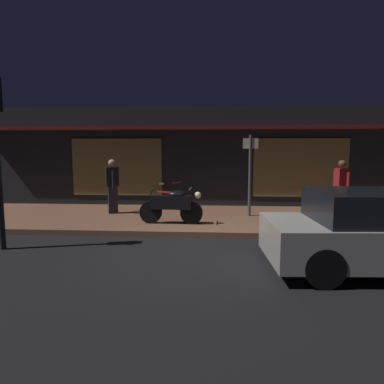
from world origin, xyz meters
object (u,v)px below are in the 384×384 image
object	(u,v)px
motorcycle	(172,205)
person_photographer	(113,185)
bicycle_parked	(168,198)
sign_post	(250,170)
parked_car_far	(383,232)
person_bystander	(341,187)

from	to	relation	value
motorcycle	person_photographer	bearing A→B (deg)	145.17
bicycle_parked	sign_post	bearing A→B (deg)	-22.66
motorcycle	person_photographer	world-z (taller)	person_photographer
motorcycle	parked_car_far	distance (m)	5.03
motorcycle	parked_car_far	size ratio (longest dim) A/B	0.41
motorcycle	bicycle_parked	distance (m)	2.41
person_photographer	sign_post	distance (m)	4.22
person_bystander	parked_car_far	xyz separation A→B (m)	(-0.74, -4.24, -0.32)
motorcycle	person_photographer	xyz separation A→B (m)	(-2.03, 1.41, 0.38)
person_photographer	sign_post	xyz separation A→B (m)	(4.19, -0.14, 0.48)
sign_post	parked_car_far	bearing A→B (deg)	-65.61
motorcycle	parked_car_far	bearing A→B (deg)	-35.89
person_photographer	parked_car_far	distance (m)	7.51
motorcycle	sign_post	distance (m)	2.65
motorcycle	person_bystander	size ratio (longest dim) A/B	1.02
bicycle_parked	sign_post	world-z (taller)	sign_post
motorcycle	bicycle_parked	xyz separation A→B (m)	(-0.45, 2.36, -0.14)
person_photographer	parked_car_far	world-z (taller)	person_photographer
person_photographer	person_bystander	xyz separation A→B (m)	(6.84, -0.13, 0.00)
bicycle_parked	sign_post	xyz separation A→B (m)	(2.61, -1.09, 1.00)
bicycle_parked	person_bystander	distance (m)	5.40
motorcycle	sign_post	size ratio (longest dim) A/B	0.71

